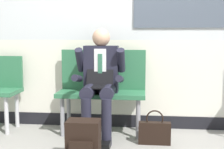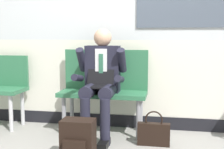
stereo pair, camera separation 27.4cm
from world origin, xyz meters
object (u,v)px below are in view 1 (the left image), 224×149
bench_with_person (102,85)px  backpack (83,142)px  person_seated (100,79)px  handbag (155,132)px

bench_with_person → backpack: bench_with_person is taller
bench_with_person → person_seated: bearing=-90.0°
bench_with_person → person_seated: 0.23m
person_seated → backpack: bearing=-93.7°
backpack → bench_with_person: bearing=87.1°
bench_with_person → person_seated: person_seated is taller
person_seated → bench_with_person: bearing=90.0°
person_seated → handbag: 0.85m
person_seated → backpack: (-0.05, -0.75, -0.48)m
person_seated → handbag: (0.63, -0.18, -0.55)m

